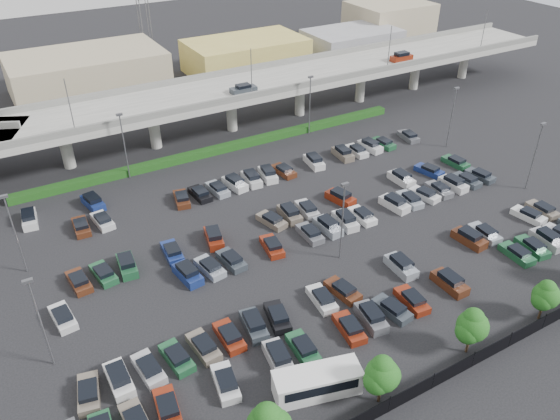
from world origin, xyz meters
The scene contains 9 objects.
ground centered at (0.00, 0.00, 0.00)m, with size 280.00×280.00×0.00m, color black.
overpass centered at (-0.18, 31.99, 6.97)m, with size 150.00×13.00×15.80m.
hedge centered at (0.00, 25.00, 0.55)m, with size 66.00×1.60×1.10m, color #194012.
fence centered at (-0.05, -28.00, 0.90)m, with size 70.00×0.10×2.00m.
tree_row centered at (0.70, -26.53, 3.52)m, with size 65.07×3.66×5.94m.
shuttle_bus centered at (-13.20, -23.15, 1.38)m, with size 8.31×4.62×2.53m.
parked_cars centered at (-0.73, -3.31, 0.62)m, with size 63.12×41.65×1.67m.
light_poles centered at (-4.13, 2.00, 6.24)m, with size 66.90×48.38×10.30m.
distant_buildings centered at (12.38, 61.81, 3.74)m, with size 138.00×24.00×9.00m.
Camera 1 is at (-32.24, -49.61, 40.10)m, focal length 35.00 mm.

